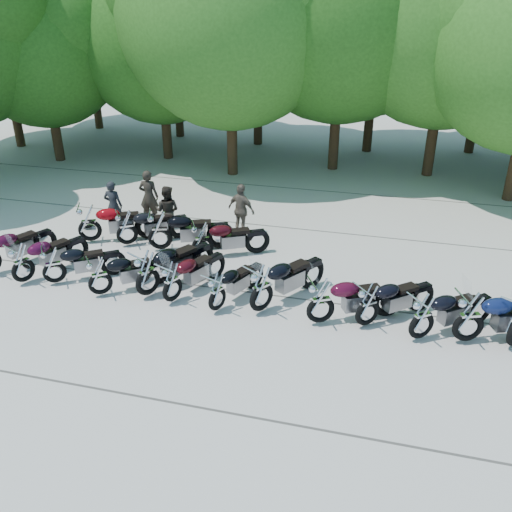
% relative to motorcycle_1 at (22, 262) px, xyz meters
% --- Properties ---
extents(ground, '(90.00, 90.00, 0.00)m').
position_rel_motorcycle_1_xyz_m(ground, '(6.24, -0.45, -0.65)').
color(ground, '#A9A298').
rests_on(ground, ground).
extents(tree_1, '(6.97, 6.97, 8.55)m').
position_rel_motorcycle_1_xyz_m(tree_1, '(-5.80, 10.78, 4.41)').
color(tree_1, '#3A2614').
rests_on(tree_1, ground).
extents(tree_2, '(7.31, 7.31, 8.97)m').
position_rel_motorcycle_1_xyz_m(tree_2, '(-1.01, 12.39, 4.66)').
color(tree_2, '#3A2614').
rests_on(tree_2, ground).
extents(tree_3, '(8.70, 8.70, 10.67)m').
position_rel_motorcycle_1_xyz_m(tree_3, '(2.67, 10.79, 5.67)').
color(tree_3, '#3A2614').
rests_on(tree_3, ground).
extents(tree_4, '(9.13, 9.13, 11.20)m').
position_rel_motorcycle_1_xyz_m(tree_4, '(6.78, 12.64, 5.98)').
color(tree_4, '#3A2614').
rests_on(tree_4, ground).
extents(tree_5, '(9.04, 9.04, 11.10)m').
position_rel_motorcycle_1_xyz_m(tree_5, '(10.85, 12.75, 5.92)').
color(tree_5, '#3A2614').
rests_on(tree_5, ground).
extents(tree_9, '(7.59, 7.59, 9.32)m').
position_rel_motorcycle_1_xyz_m(tree_9, '(-7.29, 17.14, 4.87)').
color(tree_9, '#3A2614').
rests_on(tree_9, ground).
extents(tree_10, '(7.78, 7.78, 9.55)m').
position_rel_motorcycle_1_xyz_m(tree_10, '(-2.05, 16.52, 5.00)').
color(tree_10, '#3A2614').
rests_on(tree_10, ground).
extents(tree_11, '(7.56, 7.56, 9.28)m').
position_rel_motorcycle_1_xyz_m(tree_11, '(2.48, 15.97, 4.84)').
color(tree_11, '#3A2614').
rests_on(tree_11, ground).
extents(tree_12, '(7.88, 7.88, 9.67)m').
position_rel_motorcycle_1_xyz_m(tree_12, '(8.04, 16.02, 5.07)').
color(tree_12, '#3A2614').
rests_on(tree_12, ground).
extents(tree_13, '(8.31, 8.31, 10.20)m').
position_rel_motorcycle_1_xyz_m(tree_13, '(12.93, 17.02, 5.38)').
color(tree_13, '#3A2614').
rests_on(tree_13, ground).
extents(motorcycle_1, '(1.62, 2.39, 1.31)m').
position_rel_motorcycle_1_xyz_m(motorcycle_1, '(0.00, 0.00, 0.00)').
color(motorcycle_1, '#380722').
rests_on(motorcycle_1, ground).
extents(motorcycle_2, '(2.13, 1.80, 1.22)m').
position_rel_motorcycle_1_xyz_m(motorcycle_2, '(0.85, 0.16, -0.04)').
color(motorcycle_2, black).
rests_on(motorcycle_2, ground).
extents(motorcycle_3, '(2.10, 1.91, 1.24)m').
position_rel_motorcycle_1_xyz_m(motorcycle_3, '(2.37, -0.10, -0.03)').
color(motorcycle_3, black).
rests_on(motorcycle_3, ground).
extents(motorcycle_4, '(1.91, 2.63, 1.45)m').
position_rel_motorcycle_1_xyz_m(motorcycle_4, '(3.58, 0.18, 0.07)').
color(motorcycle_4, black).
rests_on(motorcycle_4, ground).
extents(motorcycle_5, '(1.52, 2.33, 1.27)m').
position_rel_motorcycle_1_xyz_m(motorcycle_5, '(4.30, 0.06, -0.02)').
color(motorcycle_5, '#38070E').
rests_on(motorcycle_5, ground).
extents(motorcycle_6, '(1.40, 2.17, 1.18)m').
position_rel_motorcycle_1_xyz_m(motorcycle_6, '(5.54, -0.06, -0.06)').
color(motorcycle_6, black).
rests_on(motorcycle_6, ground).
extents(motorcycle_7, '(2.05, 2.56, 1.44)m').
position_rel_motorcycle_1_xyz_m(motorcycle_7, '(6.61, 0.16, 0.07)').
color(motorcycle_7, black).
rests_on(motorcycle_7, ground).
extents(motorcycle_8, '(2.48, 1.78, 1.36)m').
position_rel_motorcycle_1_xyz_m(motorcycle_8, '(8.09, -0.01, 0.03)').
color(motorcycle_8, '#3A081A').
rests_on(motorcycle_8, ground).
extents(motorcycle_9, '(2.17, 2.01, 1.29)m').
position_rel_motorcycle_1_xyz_m(motorcycle_9, '(9.17, 0.17, -0.01)').
color(motorcycle_9, black).
rests_on(motorcycle_9, ground).
extents(motorcycle_10, '(2.27, 1.99, 1.32)m').
position_rel_motorcycle_1_xyz_m(motorcycle_10, '(10.40, -0.08, 0.01)').
color(motorcycle_10, black).
rests_on(motorcycle_10, ground).
extents(motorcycle_11, '(2.65, 1.66, 1.44)m').
position_rel_motorcycle_1_xyz_m(motorcycle_11, '(11.41, 0.07, 0.07)').
color(motorcycle_11, '#0E1840').
rests_on(motorcycle_11, ground).
extents(motorcycle_14, '(2.60, 1.74, 1.42)m').
position_rel_motorcycle_1_xyz_m(motorcycle_14, '(0.39, 2.82, 0.06)').
color(motorcycle_14, maroon).
rests_on(motorcycle_14, ground).
extents(motorcycle_15, '(2.29, 1.95, 1.31)m').
position_rel_motorcycle_1_xyz_m(motorcycle_15, '(1.63, 2.89, 0.00)').
color(motorcycle_15, black).
rests_on(motorcycle_15, ground).
extents(motorcycle_16, '(2.65, 1.63, 1.44)m').
position_rel_motorcycle_1_xyz_m(motorcycle_16, '(2.78, 2.81, 0.07)').
color(motorcycle_16, black).
rests_on(motorcycle_16, ground).
extents(motorcycle_17, '(2.37, 1.72, 1.31)m').
position_rel_motorcycle_1_xyz_m(motorcycle_17, '(4.20, 2.62, 0.00)').
color(motorcycle_17, black).
rests_on(motorcycle_17, ground).
extents(rider_0, '(0.64, 0.44, 1.69)m').
position_rel_motorcycle_1_xyz_m(rider_0, '(0.63, 3.99, 0.19)').
color(rider_0, black).
rests_on(rider_0, ground).
extents(rider_1, '(0.83, 0.66, 1.68)m').
position_rel_motorcycle_1_xyz_m(rider_1, '(2.54, 3.99, 0.19)').
color(rider_1, black).
rests_on(rider_1, ground).
extents(rider_2, '(1.09, 0.76, 1.72)m').
position_rel_motorcycle_1_xyz_m(rider_2, '(4.83, 4.63, 0.21)').
color(rider_2, brown).
rests_on(rider_2, ground).
extents(rider_3, '(0.70, 0.49, 1.84)m').
position_rel_motorcycle_1_xyz_m(rider_3, '(1.49, 4.90, 0.27)').
color(rider_3, black).
rests_on(rider_3, ground).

